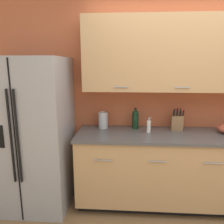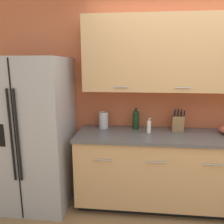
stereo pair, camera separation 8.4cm
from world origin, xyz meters
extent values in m
cube|color=#BC5B38|center=(0.00, 1.36, 1.30)|extent=(10.00, 0.05, 2.60)
cube|color=tan|center=(-0.15, 1.18, 1.83)|extent=(2.28, 0.32, 0.85)
cylinder|color=#99999E|center=(-0.83, 1.01, 1.46)|extent=(0.16, 0.01, 0.01)
cylinder|color=#99999E|center=(-0.15, 1.01, 1.46)|extent=(0.16, 0.01, 0.01)
cube|color=black|center=(-0.15, 1.06, 0.04)|extent=(2.35, 0.54, 0.09)
cube|color=tan|center=(-0.15, 1.02, 0.49)|extent=(2.39, 0.62, 0.79)
cube|color=#4C4C4C|center=(-0.15, 1.01, 0.90)|extent=(2.41, 0.64, 0.03)
cylinder|color=#99999E|center=(-1.01, 0.70, 0.70)|extent=(0.20, 0.01, 0.01)
cylinder|color=#99999E|center=(-0.44, 0.70, 0.70)|extent=(0.20, 0.01, 0.01)
cylinder|color=#99999E|center=(0.14, 0.70, 0.70)|extent=(0.20, 0.01, 0.01)
cube|color=#9E9EA0|center=(-1.90, 0.95, 0.90)|extent=(0.89, 0.75, 1.79)
cube|color=black|center=(-1.90, 0.58, 0.90)|extent=(0.01, 0.01, 1.76)
cylinder|color=black|center=(-1.94, 0.56, 0.99)|extent=(0.02, 0.02, 0.99)
cylinder|color=black|center=(-1.87, 0.56, 0.99)|extent=(0.02, 0.02, 0.99)
cube|color=olive|center=(-0.15, 1.17, 1.01)|extent=(0.14, 0.10, 0.18)
cylinder|color=black|center=(-0.19, 1.19, 1.13)|extent=(0.02, 0.03, 0.07)
cylinder|color=black|center=(-0.19, 1.16, 1.14)|extent=(0.02, 0.04, 0.09)
cylinder|color=black|center=(-0.15, 1.19, 1.14)|extent=(0.02, 0.04, 0.09)
cylinder|color=black|center=(-0.15, 1.16, 1.13)|extent=(0.02, 0.03, 0.07)
cylinder|color=black|center=(-0.11, 1.19, 1.14)|extent=(0.02, 0.03, 0.09)
cylinder|color=black|center=(-0.11, 1.16, 1.13)|extent=(0.02, 0.03, 0.06)
cylinder|color=black|center=(-0.07, 1.19, 1.13)|extent=(0.02, 0.03, 0.07)
cylinder|color=black|center=(-0.66, 1.21, 1.01)|extent=(0.08, 0.08, 0.18)
sphere|color=black|center=(-0.66, 1.21, 1.11)|extent=(0.08, 0.08, 0.08)
cylinder|color=black|center=(-0.66, 1.21, 1.13)|extent=(0.03, 0.03, 0.06)
cylinder|color=black|center=(-0.66, 1.21, 1.17)|extent=(0.03, 0.03, 0.02)
cylinder|color=silver|center=(-0.50, 1.05, 0.99)|extent=(0.05, 0.05, 0.14)
cylinder|color=#B2B2B5|center=(-0.50, 1.05, 1.08)|extent=(0.02, 0.02, 0.04)
cylinder|color=#B2B2B5|center=(-0.49, 1.05, 1.09)|extent=(0.03, 0.01, 0.01)
cylinder|color=#B7B7BA|center=(-1.06, 1.20, 1.01)|extent=(0.12, 0.12, 0.19)
cylinder|color=#B7B7BA|center=(-1.06, 1.20, 1.12)|extent=(0.12, 0.12, 0.01)
sphere|color=#B7B7BA|center=(-1.06, 1.20, 1.13)|extent=(0.02, 0.02, 0.02)
camera|label=1|loc=(-0.77, -1.47, 1.70)|focal=35.00mm
camera|label=2|loc=(-0.69, -1.47, 1.70)|focal=35.00mm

